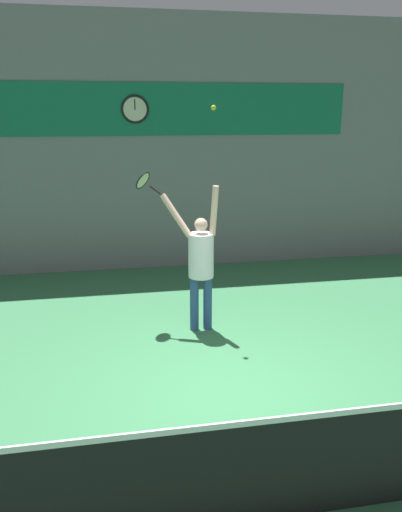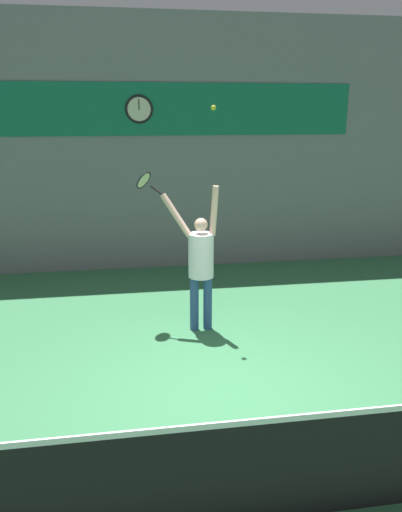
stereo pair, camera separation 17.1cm
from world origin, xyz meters
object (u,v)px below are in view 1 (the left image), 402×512
(tennis_racket, at_px, (144,181))
(tennis_ball, at_px, (214,108))
(tennis_player, at_px, (200,261))
(scoreboard_clock, at_px, (135,109))

(tennis_racket, relative_size, tennis_ball, 6.17)
(tennis_player, xyz_separation_m, tennis_ball, (0.17, -0.05, 2.14))
(tennis_racket, xyz_separation_m, tennis_ball, (0.92, -0.51, 1.03))
(scoreboard_clock, bearing_deg, tennis_racket, -91.15)
(scoreboard_clock, xyz_separation_m, tennis_ball, (0.86, -3.26, 0.01))
(scoreboard_clock, bearing_deg, tennis_ball, -75.16)
(tennis_racket, bearing_deg, tennis_player, -31.20)
(tennis_player, bearing_deg, tennis_ball, -18.11)
(tennis_racket, height_order, tennis_ball, tennis_ball)
(scoreboard_clock, height_order, tennis_ball, scoreboard_clock)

